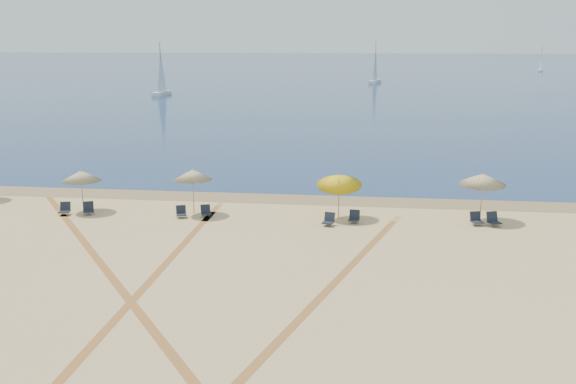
# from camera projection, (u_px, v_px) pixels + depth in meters

# --- Properties ---
(ocean) EXTENTS (500.00, 500.00, 0.00)m
(ocean) POSITION_uv_depth(u_px,v_px,m) (363.00, 66.00, 233.80)
(ocean) COLOR #0C2151
(ocean) RESTS_ON ground
(wet_sand) EXTENTS (500.00, 500.00, 0.00)m
(wet_sand) POSITION_uv_depth(u_px,v_px,m) (297.00, 198.00, 39.44)
(wet_sand) COLOR olive
(wet_sand) RESTS_ON ground
(umbrella_1) EXTENTS (2.13, 2.13, 2.29)m
(umbrella_1) POSITION_uv_depth(u_px,v_px,m) (81.00, 176.00, 36.16)
(umbrella_1) COLOR gray
(umbrella_1) RESTS_ON ground
(umbrella_2) EXTENTS (2.03, 2.03, 2.48)m
(umbrella_2) POSITION_uv_depth(u_px,v_px,m) (193.00, 175.00, 35.55)
(umbrella_2) COLOR gray
(umbrella_2) RESTS_ON ground
(umbrella_3) EXTENTS (2.33, 2.40, 2.61)m
(umbrella_3) POSITION_uv_depth(u_px,v_px,m) (339.00, 180.00, 34.69)
(umbrella_3) COLOR gray
(umbrella_3) RESTS_ON ground
(umbrella_4) EXTENTS (2.35, 2.38, 2.55)m
(umbrella_4) POSITION_uv_depth(u_px,v_px,m) (483.00, 179.00, 34.22)
(umbrella_4) COLOR gray
(umbrella_4) RESTS_ON ground
(chair_2) EXTENTS (0.66, 0.73, 0.66)m
(chair_2) POSITION_uv_depth(u_px,v_px,m) (65.00, 209.00, 35.82)
(chair_2) COLOR black
(chair_2) RESTS_ON ground
(chair_3) EXTENTS (0.77, 0.82, 0.67)m
(chair_3) POSITION_uv_depth(u_px,v_px,m) (88.00, 209.00, 35.88)
(chair_3) COLOR black
(chair_3) RESTS_ON ground
(chair_4) EXTENTS (0.69, 0.74, 0.62)m
(chair_4) POSITION_uv_depth(u_px,v_px,m) (181.00, 212.00, 35.26)
(chair_4) COLOR black
(chair_4) RESTS_ON ground
(chair_5) EXTENTS (0.70, 0.75, 0.61)m
(chair_5) POSITION_uv_depth(u_px,v_px,m) (206.00, 211.00, 35.44)
(chair_5) COLOR black
(chair_5) RESTS_ON ground
(chair_6) EXTENTS (0.66, 0.73, 0.64)m
(chair_6) POSITION_uv_depth(u_px,v_px,m) (329.00, 220.00, 33.73)
(chair_6) COLOR black
(chair_6) RESTS_ON ground
(chair_7) EXTENTS (0.59, 0.67, 0.64)m
(chair_7) POSITION_uv_depth(u_px,v_px,m) (354.00, 217.00, 34.24)
(chair_7) COLOR black
(chair_7) RESTS_ON ground
(chair_8) EXTENTS (0.69, 0.76, 0.66)m
(chair_8) POSITION_uv_depth(u_px,v_px,m) (476.00, 219.00, 33.83)
(chair_8) COLOR black
(chair_8) RESTS_ON ground
(chair_9) EXTENTS (0.77, 0.83, 0.69)m
(chair_9) POSITION_uv_depth(u_px,v_px,m) (493.00, 220.00, 33.67)
(chair_9) COLOR black
(chair_9) RESTS_ON ground
(sailboat_0) EXTENTS (2.13, 4.94, 7.13)m
(sailboat_0) POSITION_uv_depth(u_px,v_px,m) (541.00, 64.00, 193.24)
(sailboat_0) COLOR white
(sailboat_0) RESTS_ON ocean
(sailboat_1) EXTENTS (2.68, 5.91, 8.54)m
(sailboat_1) POSITION_uv_depth(u_px,v_px,m) (375.00, 71.00, 140.67)
(sailboat_1) COLOR white
(sailboat_1) RESTS_ON ocean
(sailboat_2) EXTENTS (1.67, 5.80, 8.57)m
(sailboat_2) POSITION_uv_depth(u_px,v_px,m) (161.00, 79.00, 110.73)
(sailboat_2) COLOR white
(sailboat_2) RESTS_ON ocean
(tire_tracks) EXTENTS (46.36, 42.93, 0.00)m
(tire_tracks) POSITION_uv_depth(u_px,v_px,m) (170.00, 288.00, 25.28)
(tire_tracks) COLOR tan
(tire_tracks) RESTS_ON ground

